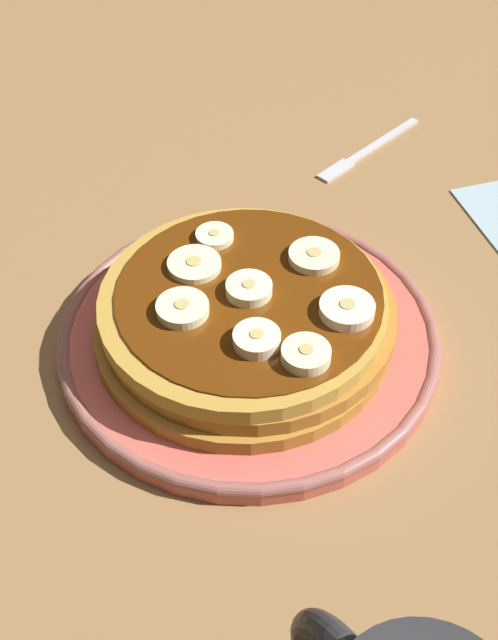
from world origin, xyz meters
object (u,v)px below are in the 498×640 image
object	(u,v)px
plate	(249,336)
banana_slice_7	(215,237)
pancake_stack	(245,315)
banana_slice_0	(239,289)
banana_slice_4	(317,259)
banana_slice_6	(194,265)
banana_slice_5	(306,355)
banana_slice_3	(183,309)
banana_slice_1	(257,340)
banana_slice_2	(347,310)
fork	(365,151)

from	to	relation	value
plate	banana_slice_7	xyz separation A→B (cm)	(5.73, -1.34, 4.21)
pancake_stack	banana_slice_0	distance (cm)	2.17
plate	banana_slice_4	xyz separation A→B (cm)	(-0.29, -5.42, 4.26)
banana_slice_0	banana_slice_7	world-z (taller)	banana_slice_0
pancake_stack	banana_slice_6	bearing A→B (deg)	15.10
banana_slice_0	banana_slice_5	distance (cm)	6.98
banana_slice_0	banana_slice_3	bearing A→B (deg)	79.82
banana_slice_4	banana_slice_7	size ratio (longest dim) A/B	1.31
banana_slice_6	banana_slice_7	size ratio (longest dim) A/B	1.37
banana_slice_6	banana_slice_3	bearing A→B (deg)	136.04
banana_slice_1	banana_slice_2	xyz separation A→B (cm)	(-1.28, -6.10, -0.03)
plate	banana_slice_1	distance (cm)	6.28
plate	banana_slice_0	world-z (taller)	banana_slice_0
fork	plate	bearing A→B (deg)	119.29
banana_slice_1	banana_slice_5	world-z (taller)	same
pancake_stack	banana_slice_2	world-z (taller)	banana_slice_2
banana_slice_0	fork	world-z (taller)	banana_slice_0
banana_slice_1	banana_slice_3	size ratio (longest dim) A/B	0.87
banana_slice_1	banana_slice_4	xyz separation A→B (cm)	(3.57, -7.74, -0.11)
pancake_stack	banana_slice_7	distance (cm)	6.28
plate	banana_slice_4	size ratio (longest dim) A/B	7.48
banana_slice_5	fork	bearing A→B (deg)	-50.13
pancake_stack	banana_slice_7	size ratio (longest dim) A/B	7.69
plate	fork	distance (cm)	25.02
pancake_stack	banana_slice_4	world-z (taller)	banana_slice_4
pancake_stack	banana_slice_3	xyz separation A→B (cm)	(1.06, 4.10, 2.10)
plate	banana_slice_0	size ratio (longest dim) A/B	8.56
plate	banana_slice_1	size ratio (longest dim) A/B	8.79
pancake_stack	fork	world-z (taller)	pancake_stack
plate	banana_slice_2	xyz separation A→B (cm)	(-5.14, -3.78, 4.34)
banana_slice_6	banana_slice_4	bearing A→B (deg)	-123.12
banana_slice_7	fork	world-z (taller)	banana_slice_7
pancake_stack	banana_slice_3	size ratio (longest dim) A/B	6.02
banana_slice_0	banana_slice_1	world-z (taller)	same
banana_slice_2	banana_slice_6	size ratio (longest dim) A/B	0.98
banana_slice_1	banana_slice_6	distance (cm)	8.08
pancake_stack	banana_slice_2	bearing A→B (deg)	-141.70
banana_slice_1	banana_slice_2	bearing A→B (deg)	-101.82
pancake_stack	banana_slice_1	xyz separation A→B (cm)	(-3.88, 2.03, 2.18)
banana_slice_3	banana_slice_4	distance (cm)	9.91
pancake_stack	banana_slice_3	distance (cm)	4.73
banana_slice_3	banana_slice_4	world-z (taller)	same
banana_slice_2	banana_slice_5	xyz separation A→B (cm)	(-1.46, 4.52, 0.03)
banana_slice_1	banana_slice_6	xyz separation A→B (cm)	(8.03, -0.91, -0.18)
banana_slice_1	banana_slice_3	xyz separation A→B (cm)	(4.94, 2.07, -0.08)
banana_slice_3	banana_slice_6	distance (cm)	4.29
banana_slice_4	banana_slice_7	bearing A→B (deg)	34.13
banana_slice_1	fork	distance (cm)	29.43
pancake_stack	banana_slice_7	xyz separation A→B (cm)	(5.72, -1.63, 2.02)
pancake_stack	banana_slice_6	size ratio (longest dim) A/B	5.61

